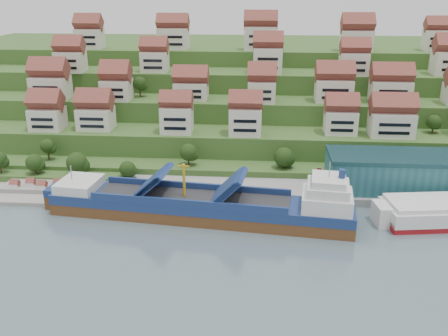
{
  "coord_description": "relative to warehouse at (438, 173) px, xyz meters",
  "views": [
    {
      "loc": [
        2.72,
        -115.4,
        56.38
      ],
      "look_at": [
        -7.03,
        14.0,
        8.0
      ],
      "focal_mm": 40.0,
      "sensor_mm": 36.0,
      "label": 1
    }
  ],
  "objects": [
    {
      "name": "hillside",
      "position": [
        -52.0,
        86.55,
        3.46
      ],
      "size": [
        260.0,
        128.0,
        31.0
      ],
      "color": "#2D4C1E",
      "rests_on": "ground"
    },
    {
      "name": "warehouse",
      "position": [
        0.0,
        0.0,
        0.0
      ],
      "size": [
        60.0,
        15.0,
        10.0
      ],
      "primitive_type": "cube",
      "color": "#265F68",
      "rests_on": "quay"
    },
    {
      "name": "cargo_ship",
      "position": [
        -61.92,
        -18.42,
        -3.96
      ],
      "size": [
        77.45,
        20.42,
        16.97
      ],
      "rotation": [
        0.0,
        0.0,
        -0.11
      ],
      "color": "brown",
      "rests_on": "ground"
    },
    {
      "name": "flagpole",
      "position": [
        -33.89,
        -7.0,
        -0.32
      ],
      "size": [
        1.28,
        0.16,
        8.0
      ],
      "color": "gray",
      "rests_on": "quay"
    },
    {
      "name": "beach_huts",
      "position": [
        -112.0,
        -6.25,
        -5.1
      ],
      "size": [
        14.4,
        3.7,
        2.2
      ],
      "color": "white",
      "rests_on": "pebble_beach"
    },
    {
      "name": "ground",
      "position": [
        -52.0,
        -17.0,
        -7.2
      ],
      "size": [
        300.0,
        300.0,
        0.0
      ],
      "primitive_type": "plane",
      "color": "slate",
      "rests_on": "ground"
    },
    {
      "name": "hillside_village",
      "position": [
        -48.62,
        43.69,
        16.98
      ],
      "size": [
        154.72,
        62.47,
        29.11
      ],
      "color": "beige",
      "rests_on": "ground"
    },
    {
      "name": "pebble_beach",
      "position": [
        -110.0,
        -5.0,
        -6.7
      ],
      "size": [
        45.0,
        20.0,
        1.0
      ],
      "primitive_type": "cube",
      "color": "gray",
      "rests_on": "ground"
    },
    {
      "name": "quay",
      "position": [
        -32.0,
        -2.0,
        -6.1
      ],
      "size": [
        180.0,
        14.0,
        2.2
      ],
      "primitive_type": "cube",
      "color": "gray",
      "rests_on": "ground"
    },
    {
      "name": "hillside_trees",
      "position": [
        -60.14,
        27.8,
        9.63
      ],
      "size": [
        146.06,
        62.91,
        31.09
      ],
      "color": "#223E14",
      "rests_on": "ground"
    }
  ]
}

